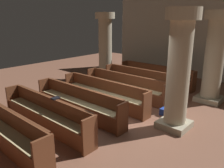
# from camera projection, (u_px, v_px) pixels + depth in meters

# --- Properties ---
(ground_plane) EXTENTS (19.20, 19.20, 0.00)m
(ground_plane) POSITION_uv_depth(u_px,v_px,m) (125.00, 116.00, 6.98)
(ground_plane) COLOR brown
(back_wall) EXTENTS (10.00, 0.16, 4.50)m
(back_wall) POSITION_uv_depth(u_px,v_px,m) (205.00, 32.00, 10.71)
(back_wall) COLOR beige
(back_wall) RESTS_ON ground
(pew_row_0) EXTENTS (3.58, 0.46, 0.85)m
(pew_row_0) POSITION_uv_depth(u_px,v_px,m) (156.00, 74.00, 10.19)
(pew_row_0) COLOR brown
(pew_row_0) RESTS_ON ground
(pew_row_1) EXTENTS (3.58, 0.46, 0.85)m
(pew_row_1) POSITION_uv_depth(u_px,v_px,m) (141.00, 79.00, 9.37)
(pew_row_1) COLOR brown
(pew_row_1) RESTS_ON ground
(pew_row_2) EXTENTS (3.58, 0.47, 0.85)m
(pew_row_2) POSITION_uv_depth(u_px,v_px,m) (124.00, 85.00, 8.55)
(pew_row_2) COLOR brown
(pew_row_2) RESTS_ON ground
(pew_row_3) EXTENTS (3.58, 0.46, 0.85)m
(pew_row_3) POSITION_uv_depth(u_px,v_px,m) (104.00, 92.00, 7.73)
(pew_row_3) COLOR brown
(pew_row_3) RESTS_ON ground
(pew_row_4) EXTENTS (3.58, 0.46, 0.85)m
(pew_row_4) POSITION_uv_depth(u_px,v_px,m) (78.00, 101.00, 6.91)
(pew_row_4) COLOR brown
(pew_row_4) RESTS_ON ground
(pew_row_5) EXTENTS (3.58, 0.47, 0.85)m
(pew_row_5) POSITION_uv_depth(u_px,v_px,m) (45.00, 112.00, 6.10)
(pew_row_5) COLOR brown
(pew_row_5) RESTS_ON ground
(pew_row_6) EXTENTS (3.58, 0.46, 0.85)m
(pew_row_6) POSITION_uv_depth(u_px,v_px,m) (3.00, 127.00, 5.28)
(pew_row_6) COLOR brown
(pew_row_6) RESTS_ON ground
(pillar_aisle_side) EXTENTS (0.93, 0.93, 3.16)m
(pillar_aisle_side) POSITION_uv_depth(u_px,v_px,m) (215.00, 56.00, 7.77)
(pillar_aisle_side) COLOR tan
(pillar_aisle_side) RESTS_ON ground
(pillar_far_side) EXTENTS (0.93, 0.93, 3.16)m
(pillar_far_side) POSITION_uv_depth(u_px,v_px,m) (105.00, 45.00, 11.05)
(pillar_far_side) COLOR tan
(pillar_far_side) RESTS_ON ground
(pillar_aisle_rear) EXTENTS (0.86, 0.86, 3.16)m
(pillar_aisle_rear) POSITION_uv_depth(u_px,v_px,m) (179.00, 69.00, 5.80)
(pillar_aisle_rear) COLOR tan
(pillar_aisle_rear) RESTS_ON ground
(lectern) EXTENTS (0.48, 0.45, 1.08)m
(lectern) POSITION_uv_depth(u_px,v_px,m) (177.00, 72.00, 10.64)
(lectern) COLOR #492215
(lectern) RESTS_ON ground
(hymn_book) EXTENTS (0.15, 0.21, 0.04)m
(hymn_book) POSITION_uv_depth(u_px,v_px,m) (55.00, 98.00, 5.97)
(hymn_book) COLOR black
(hymn_book) RESTS_ON pew_row_5
(kneeler_box_blue) EXTENTS (0.42, 0.26, 0.21)m
(kneeler_box_blue) POSITION_uv_depth(u_px,v_px,m) (167.00, 112.00, 6.98)
(kneeler_box_blue) COLOR navy
(kneeler_box_blue) RESTS_ON ground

